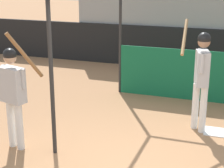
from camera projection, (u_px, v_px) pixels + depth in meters
The scene contains 6 objects.
outfield_wall at pixel (192, 49), 11.44m from camera, with size 24.00×0.12×1.29m.
bleacher_section at pixel (199, 23), 12.39m from camera, with size 7.60×2.40×2.57m.
batting_cage at pixel (188, 55), 8.03m from camera, with size 3.58×3.58×2.87m.
home_plate at pixel (216, 132), 7.17m from camera, with size 0.44×0.44×0.02m.
player_batter at pixel (201, 72), 6.95m from camera, with size 0.60×0.83×2.07m.
player_waiting at pixel (13, 89), 6.26m from camera, with size 0.83×0.52×2.09m.
Camera 1 is at (1.45, -4.85, 3.00)m, focal length 60.00 mm.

